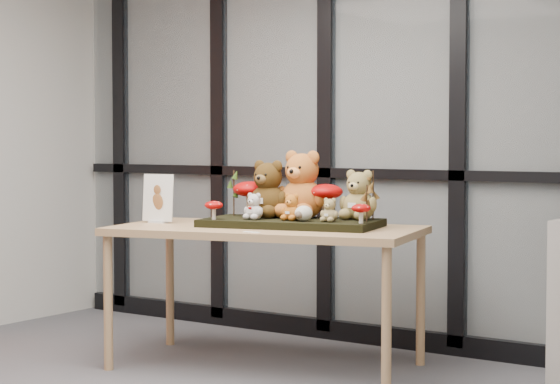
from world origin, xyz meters
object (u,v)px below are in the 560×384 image
Objects in this scene: diorama_tray at (291,223)px; mushroom_front_left at (214,209)px; mushroom_front_right at (361,213)px; sign_holder at (158,201)px; bear_pooh_yellow at (302,181)px; bear_white_bow at (254,205)px; bear_beige_small at (330,209)px; mushroom_back_left at (250,197)px; bear_small_yellow at (292,206)px; plush_cream_hedgehog at (304,213)px; bear_brown_medium at (268,186)px; bear_tan_back at (359,192)px; mushroom_back_right at (326,199)px; display_table at (266,239)px.

mushroom_front_left is (-0.34, -0.26, 0.08)m from diorama_tray.
sign_holder is (-1.22, -0.20, 0.03)m from mushroom_front_right.
bear_pooh_yellow is 0.52m from mushroom_front_left.
bear_white_bow reaches higher than bear_beige_small.
mushroom_back_left is 0.33m from mushroom_front_left.
bear_pooh_yellow is 2.56× the size of bear_small_yellow.
bear_pooh_yellow is 4.42× the size of plush_cream_hedgehog.
bear_brown_medium is 3.13× the size of mushroom_front_right.
mushroom_front_left is at bearing -130.44° from bear_brown_medium.
diorama_tray is at bearing -25.74° from bear_brown_medium.
bear_small_yellow is at bearing 2.62° from bear_white_bow.
mushroom_front_right is (0.40, 0.05, -0.02)m from bear_small_yellow.
bear_small_yellow is at bearing -86.59° from bear_pooh_yellow.
mushroom_front_right reaches higher than plush_cream_hedgehog.
mushroom_front_right is at bearing -1.45° from plush_cream_hedgehog.
bear_tan_back is 0.24m from bear_beige_small.
sign_holder is at bearing -157.36° from mushroom_back_right.
bear_pooh_yellow reaches higher than bear_small_yellow.
mushroom_back_right is (0.28, 0.28, 0.03)m from bear_white_bow.
bear_beige_small reaches higher than plush_cream_hedgehog.
bear_brown_medium is at bearing 154.26° from diorama_tray.
diorama_tray is 0.23m from mushroom_back_right.
display_table is 0.25m from bear_small_yellow.
mushroom_front_left reaches higher than diorama_tray.
display_table is at bearing 36.62° from mushroom_front_left.
bear_white_bow is 0.40m from mushroom_back_right.
bear_brown_medium is 3.78× the size of plush_cream_hedgehog.
bear_pooh_yellow is 0.85m from sign_holder.
mushroom_back_left is (-0.60, 0.11, 0.04)m from bear_beige_small.
bear_beige_small is at bearing -175.82° from mushroom_front_right.
bear_small_yellow is 1.01× the size of bear_white_bow.
bear_pooh_yellow reaches higher than bear_beige_small.
bear_small_yellow is 1.73× the size of plush_cream_hedgehog.
bear_small_yellow is at bearing 156.95° from plush_cream_hedgehog.
diorama_tray is at bearing 133.88° from plush_cream_hedgehog.
mushroom_back_left reaches higher than mushroom_front_left.
bear_beige_small is at bearing -52.71° from mushroom_back_right.
mushroom_back_right is 1.88× the size of mushroom_front_right.
bear_small_yellow is 0.41m from mushroom_front_right.
mushroom_back_right is at bearing 78.86° from plush_cream_hedgehog.
bear_beige_small is at bearing -3.42° from bear_small_yellow.
bear_beige_small is 0.61m from mushroom_back_left.
bear_beige_small is 1.51× the size of plush_cream_hedgehog.
diorama_tray is at bearing -11.77° from mushroom_back_left.
bear_pooh_yellow is 3.69× the size of mushroom_front_left.
bear_white_bow is at bearing 175.30° from plush_cream_hedgehog.
mushroom_front_left is (-0.47, -0.41, -0.05)m from mushroom_back_right.
mushroom_back_left is at bearing 173.30° from mushroom_front_right.
diorama_tray is 0.36m from mushroom_back_left.
bear_pooh_yellow reaches higher than bear_brown_medium.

